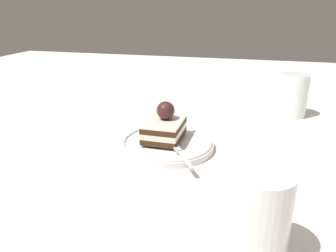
{
  "coord_description": "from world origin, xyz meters",
  "views": [
    {
      "loc": [
        -0.15,
        0.57,
        0.28
      ],
      "look_at": [
        -0.0,
        -0.02,
        0.05
      ],
      "focal_mm": 34.67,
      "sensor_mm": 36.0,
      "label": 1
    }
  ],
  "objects_px": {
    "cake_slice": "(164,126)",
    "fork": "(181,154)",
    "drink_glass_far": "(257,220)",
    "drink_glass_near": "(293,98)",
    "dessert_plate": "(168,144)"
  },
  "relations": [
    {
      "from": "cake_slice",
      "to": "fork",
      "type": "bearing_deg",
      "value": 125.12
    },
    {
      "from": "fork",
      "to": "drink_glass_far",
      "type": "bearing_deg",
      "value": 122.68
    },
    {
      "from": "fork",
      "to": "drink_glass_far",
      "type": "relative_size",
      "value": 0.92
    },
    {
      "from": "cake_slice",
      "to": "drink_glass_near",
      "type": "height_order",
      "value": "drink_glass_near"
    },
    {
      "from": "drink_glass_near",
      "to": "dessert_plate",
      "type": "bearing_deg",
      "value": 47.03
    },
    {
      "from": "cake_slice",
      "to": "drink_glass_far",
      "type": "bearing_deg",
      "value": 123.33
    },
    {
      "from": "drink_glass_near",
      "to": "drink_glass_far",
      "type": "relative_size",
      "value": 0.99
    },
    {
      "from": "dessert_plate",
      "to": "cake_slice",
      "type": "height_order",
      "value": "cake_slice"
    },
    {
      "from": "dessert_plate",
      "to": "drink_glass_near",
      "type": "relative_size",
      "value": 1.72
    },
    {
      "from": "fork",
      "to": "drink_glass_near",
      "type": "xyz_separation_m",
      "value": [
        -0.22,
        -0.34,
        0.03
      ]
    },
    {
      "from": "dessert_plate",
      "to": "drink_glass_far",
      "type": "relative_size",
      "value": 1.71
    },
    {
      "from": "dessert_plate",
      "to": "drink_glass_near",
      "type": "height_order",
      "value": "drink_glass_near"
    },
    {
      "from": "cake_slice",
      "to": "dessert_plate",
      "type": "bearing_deg",
      "value": 134.09
    },
    {
      "from": "fork",
      "to": "drink_glass_far",
      "type": "xyz_separation_m",
      "value": [
        -0.13,
        0.21,
        0.03
      ]
    },
    {
      "from": "dessert_plate",
      "to": "drink_glass_far",
      "type": "height_order",
      "value": "drink_glass_far"
    }
  ]
}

